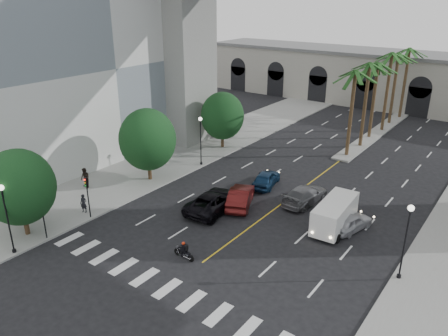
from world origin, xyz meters
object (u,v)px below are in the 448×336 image
motorcycle_rider (184,251)px  pedestrian_a (84,203)px  traffic_signal_near (42,209)px  car_a (351,222)px  lamp_post_left_far (201,137)px  pedestrian_b (85,178)px  car_d (305,195)px  lamp_post_right (406,236)px  car_b (241,197)px  cargo_van (335,214)px  traffic_signal_far (87,191)px  car_e (266,179)px  car_c (214,201)px  lamp_post_left_near (6,213)px

motorcycle_rider → pedestrian_a: 11.13m
traffic_signal_near → car_a: traffic_signal_near is taller
lamp_post_left_far → pedestrian_b: size_ratio=2.76×
car_a → motorcycle_rider: bearing=68.5°
car_d → motorcycle_rider: bearing=82.2°
lamp_post_right → car_b: lamp_post_right is taller
traffic_signal_near → cargo_van: size_ratio=0.66×
traffic_signal_far → car_a: (17.81, 10.76, -1.83)m
lamp_post_left_far → pedestrian_a: lamp_post_left_far is taller
lamp_post_right → traffic_signal_far: (-22.70, -6.50, -0.71)m
lamp_post_left_far → motorcycle_rider: 17.74m
cargo_van → pedestrian_b: 22.75m
pedestrian_a → car_a: bearing=4.5°
car_d → pedestrian_a: bearing=46.9°
car_d → car_b: bearing=46.3°
lamp_post_right → car_e: lamp_post_right is taller
car_c → traffic_signal_far: bearing=40.2°
lamp_post_left_near → car_c: size_ratio=0.89×
lamp_post_left_near → lamp_post_right: 26.25m
car_a → pedestrian_a: size_ratio=2.51×
car_e → pedestrian_b: pedestrian_b is taller
traffic_signal_near → traffic_signal_far: size_ratio=1.00×
lamp_post_left_near → motorcycle_rider: size_ratio=2.92×
car_d → pedestrian_b: bearing=32.6°
car_e → lamp_post_right: bearing=139.7°
car_a → car_c: car_c is taller
car_e → cargo_van: size_ratio=0.80×
car_a → lamp_post_left_far: bearing=3.1°
lamp_post_right → motorcycle_rider: lamp_post_right is taller
car_a → car_b: size_ratio=0.79×
pedestrian_a → lamp_post_right: bearing=-9.9°
lamp_post_left_far → traffic_signal_near: (0.10, -18.50, -0.71)m
lamp_post_left_near → traffic_signal_near: (0.10, 2.50, -0.71)m
lamp_post_right → cargo_van: 7.34m
traffic_signal_far → motorcycle_rider: (10.01, 0.16, -1.91)m
lamp_post_left_near → car_b: 18.09m
lamp_post_right → pedestrian_a: lamp_post_right is taller
traffic_signal_near → car_d: traffic_signal_near is taller
lamp_post_right → car_d: lamp_post_right is taller
traffic_signal_far → car_c: traffic_signal_far is taller
lamp_post_left_far → car_a: bearing=-11.8°
lamp_post_left_far → pedestrian_a: size_ratio=3.36×
lamp_post_left_near → car_a: size_ratio=1.34×
car_e → pedestrian_a: (-9.31, -13.79, 0.19)m
lamp_post_right → cargo_van: size_ratio=0.97×
lamp_post_left_near → pedestrian_a: bearing=98.5°
traffic_signal_near → motorcycle_rider: bearing=22.6°
car_b → car_a: bearing=165.1°
lamp_post_left_near → car_a: 25.01m
lamp_post_left_far → cargo_van: (16.77, -4.30, -1.93)m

